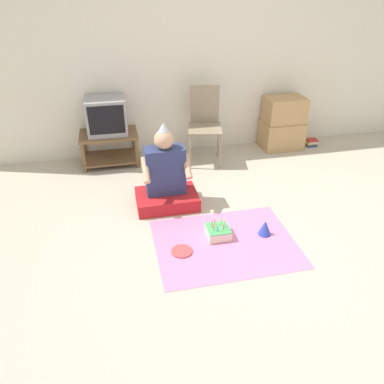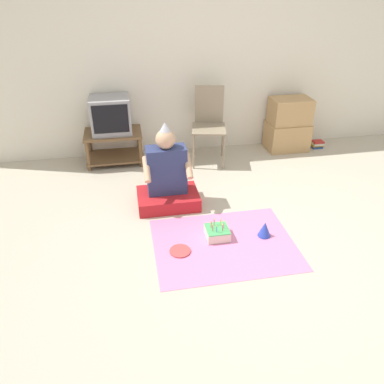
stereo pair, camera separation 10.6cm
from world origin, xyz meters
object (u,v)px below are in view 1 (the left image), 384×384
(book_pile, at_px, (311,142))
(party_hat_blue, at_px, (265,227))
(tv, at_px, (106,116))
(person_seated, at_px, (166,180))
(birthday_cake, at_px, (218,232))
(cardboard_box_stack, at_px, (283,124))
(folding_chair, at_px, (205,120))
(paper_plate, at_px, (182,251))

(book_pile, bearing_deg, party_hat_blue, -128.09)
(tv, relative_size, person_seated, 0.53)
(tv, bearing_deg, birthday_cake, -63.55)
(cardboard_box_stack, xyz_separation_m, birthday_cake, (-1.42, -1.82, -0.29))
(tv, bearing_deg, folding_chair, -6.97)
(birthday_cake, bearing_deg, tv, 116.45)
(birthday_cake, relative_size, party_hat_blue, 1.44)
(party_hat_blue, bearing_deg, tv, 125.50)
(person_seated, xyz_separation_m, paper_plate, (0.00, -0.82, -0.27))
(paper_plate, bearing_deg, book_pile, 40.64)
(folding_chair, distance_m, birthday_cake, 1.77)
(book_pile, xyz_separation_m, party_hat_blue, (-1.44, -1.84, 0.03))
(cardboard_box_stack, bearing_deg, book_pile, -5.30)
(person_seated, relative_size, paper_plate, 4.84)
(folding_chair, bearing_deg, cardboard_box_stack, 7.25)
(tv, bearing_deg, paper_plate, -74.72)
(birthday_cake, bearing_deg, book_pile, 43.50)
(cardboard_box_stack, xyz_separation_m, person_seated, (-1.80, -1.15, -0.05))
(folding_chair, xyz_separation_m, birthday_cake, (-0.29, -1.68, -0.48))
(tv, relative_size, folding_chair, 0.51)
(person_seated, relative_size, party_hat_blue, 6.14)
(folding_chair, bearing_deg, person_seated, -123.25)
(cardboard_box_stack, bearing_deg, party_hat_blue, -117.77)
(folding_chair, relative_size, paper_plate, 5.06)
(tv, height_order, book_pile, tv)
(party_hat_blue, bearing_deg, folding_chair, 94.83)
(cardboard_box_stack, distance_m, paper_plate, 2.68)
(cardboard_box_stack, bearing_deg, birthday_cake, -128.02)
(cardboard_box_stack, bearing_deg, paper_plate, -132.34)
(birthday_cake, distance_m, paper_plate, 0.40)
(book_pile, height_order, party_hat_blue, party_hat_blue)
(book_pile, height_order, paper_plate, book_pile)
(folding_chair, height_order, person_seated, folding_chair)
(folding_chair, xyz_separation_m, paper_plate, (-0.66, -1.82, -0.52))
(birthday_cake, bearing_deg, paper_plate, -158.33)
(person_seated, bearing_deg, birthday_cake, -61.06)
(birthday_cake, bearing_deg, cardboard_box_stack, 51.98)
(party_hat_blue, bearing_deg, person_seated, 137.85)
(tv, distance_m, folding_chair, 1.21)
(cardboard_box_stack, distance_m, person_seated, 2.13)
(cardboard_box_stack, bearing_deg, tv, 179.96)
(cardboard_box_stack, xyz_separation_m, paper_plate, (-1.79, -1.97, -0.33))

